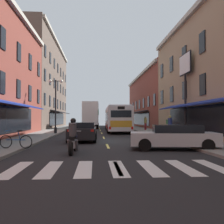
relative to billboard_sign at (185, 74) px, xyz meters
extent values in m
cube|color=black|center=(-7.05, -2.77, -5.55)|extent=(34.80, 80.00, 0.10)
cube|color=#DBCC4C|center=(-7.05, -12.77, -5.50)|extent=(0.14, 2.40, 0.01)
cube|color=#DBCC4C|center=(-7.05, -6.27, -5.50)|extent=(0.14, 2.40, 0.01)
cube|color=#DBCC4C|center=(-7.05, 0.23, -5.50)|extent=(0.14, 2.40, 0.01)
cube|color=#DBCC4C|center=(-7.05, 6.73, -5.50)|extent=(0.14, 2.40, 0.01)
cube|color=#DBCC4C|center=(-7.05, 13.23, -5.50)|extent=(0.14, 2.40, 0.01)
cube|color=#DBCC4C|center=(-7.05, 19.73, -5.50)|extent=(0.14, 2.40, 0.01)
cube|color=#DBCC4C|center=(-7.05, 26.23, -5.50)|extent=(0.14, 2.40, 0.01)
cube|color=#DBCC4C|center=(-7.05, 32.73, -5.50)|extent=(0.14, 2.40, 0.01)
cube|color=silver|center=(-10.35, -12.77, -5.50)|extent=(0.50, 2.80, 0.01)
cube|color=silver|center=(-9.25, -12.77, -5.50)|extent=(0.50, 2.80, 0.01)
cube|color=silver|center=(-8.15, -12.77, -5.50)|extent=(0.50, 2.80, 0.01)
cube|color=silver|center=(-7.05, -12.77, -5.50)|extent=(0.50, 2.80, 0.01)
cube|color=silver|center=(-5.95, -12.77, -5.50)|extent=(0.50, 2.80, 0.01)
cube|color=silver|center=(-4.85, -12.77, -5.50)|extent=(0.50, 2.80, 0.01)
cube|color=silver|center=(-3.75, -12.77, -5.50)|extent=(0.50, 2.80, 0.01)
cube|color=gray|center=(-12.95, -2.77, -5.43)|extent=(3.00, 80.00, 0.14)
cube|color=gray|center=(-1.15, -2.77, -5.43)|extent=(3.00, 80.00, 0.14)
cube|color=black|center=(-14.41, -2.77, -3.95)|extent=(0.10, 16.00, 2.10)
cube|color=navy|center=(-13.70, -2.77, -2.75)|extent=(1.38, 14.93, 0.44)
cube|color=black|center=(-14.41, -2.77, -1.30)|extent=(0.10, 1.00, 1.60)
cube|color=black|center=(-14.41, 1.04, -1.30)|extent=(0.10, 1.00, 1.60)
cube|color=black|center=(-14.41, 4.85, -1.30)|extent=(0.10, 1.00, 1.60)
cube|color=black|center=(-14.41, 8.66, -1.30)|extent=(0.10, 1.00, 1.60)
cube|color=black|center=(-14.41, -2.77, 1.90)|extent=(0.10, 1.00, 1.60)
cube|color=black|center=(-14.41, 1.04, 1.90)|extent=(0.10, 1.00, 1.60)
cube|color=black|center=(-14.41, 4.85, 1.90)|extent=(0.10, 1.00, 1.60)
cube|color=black|center=(-14.41, 8.66, 1.90)|extent=(0.10, 1.00, 1.60)
cube|color=brown|center=(-18.45, 23.90, 2.04)|extent=(8.00, 26.57, 15.08)
cube|color=#B2AD9E|center=(-14.35, 23.90, 9.22)|extent=(0.44, 26.07, 0.40)
cube|color=black|center=(-14.41, 23.90, -3.95)|extent=(0.10, 16.00, 2.10)
cube|color=black|center=(-13.70, 23.90, -2.75)|extent=(1.38, 14.93, 0.44)
cube|color=black|center=(-14.41, 12.47, -1.30)|extent=(0.10, 1.00, 1.60)
cube|color=black|center=(-14.41, 16.28, -1.30)|extent=(0.10, 1.00, 1.60)
cube|color=black|center=(-14.41, 20.09, -1.30)|extent=(0.10, 1.00, 1.60)
cube|color=black|center=(-14.41, 23.90, -1.30)|extent=(0.10, 1.00, 1.60)
cube|color=black|center=(-14.41, 27.71, -1.30)|extent=(0.10, 1.00, 1.60)
cube|color=black|center=(-14.41, 31.52, -1.30)|extent=(0.10, 1.00, 1.60)
cube|color=black|center=(-14.41, 35.33, -1.30)|extent=(0.10, 1.00, 1.60)
cube|color=black|center=(-14.41, 12.47, 1.90)|extent=(0.10, 1.00, 1.60)
cube|color=black|center=(-14.41, 16.28, 1.90)|extent=(0.10, 1.00, 1.60)
cube|color=black|center=(-14.41, 20.09, 1.90)|extent=(0.10, 1.00, 1.60)
cube|color=black|center=(-14.41, 23.90, 1.90)|extent=(0.10, 1.00, 1.60)
cube|color=black|center=(-14.41, 27.71, 1.90)|extent=(0.10, 1.00, 1.60)
cube|color=black|center=(-14.41, 31.52, 1.90)|extent=(0.10, 1.00, 1.60)
cube|color=black|center=(-14.41, 35.33, 1.90)|extent=(0.10, 1.00, 1.60)
cube|color=black|center=(-14.41, 12.47, 5.10)|extent=(0.10, 1.00, 1.60)
cube|color=black|center=(-14.41, 16.28, 5.10)|extent=(0.10, 1.00, 1.60)
cube|color=black|center=(-14.41, 20.09, 5.10)|extent=(0.10, 1.00, 1.60)
cube|color=black|center=(-14.41, 23.90, 5.10)|extent=(0.10, 1.00, 1.60)
cube|color=black|center=(-14.41, 27.71, 5.10)|extent=(0.10, 1.00, 1.60)
cube|color=black|center=(-14.41, 31.52, 5.10)|extent=(0.10, 1.00, 1.60)
cube|color=black|center=(-14.41, 35.33, 5.10)|extent=(0.10, 1.00, 1.60)
cube|color=#B2AD9E|center=(0.25, -2.77, 5.02)|extent=(0.44, 26.07, 0.40)
cube|color=black|center=(0.31, -2.77, -3.95)|extent=(0.10, 16.00, 2.10)
cube|color=navy|center=(-0.40, -2.77, -2.75)|extent=(1.38, 14.93, 0.44)
cube|color=black|center=(0.31, -2.77, -1.30)|extent=(0.10, 1.00, 1.60)
cube|color=black|center=(0.31, 1.04, -1.30)|extent=(0.10, 1.00, 1.60)
cube|color=black|center=(0.31, 4.85, -1.30)|extent=(0.10, 1.00, 1.60)
cube|color=black|center=(0.31, 8.66, -1.30)|extent=(0.10, 1.00, 1.60)
cube|color=black|center=(0.31, -2.77, 1.90)|extent=(0.10, 1.00, 1.60)
cube|color=black|center=(0.31, 1.04, 1.90)|extent=(0.10, 1.00, 1.60)
cube|color=black|center=(0.31, 4.85, 1.90)|extent=(0.10, 1.00, 1.60)
cube|color=black|center=(0.31, 8.66, 1.90)|extent=(0.10, 1.00, 1.60)
cube|color=brown|center=(4.35, 23.90, -0.69)|extent=(8.00, 26.57, 9.63)
cube|color=#B2AD9E|center=(0.25, 23.90, 3.78)|extent=(0.44, 26.07, 0.40)
cube|color=black|center=(0.31, 23.90, -3.95)|extent=(0.10, 16.00, 2.10)
cube|color=black|center=(-0.40, 23.90, -2.75)|extent=(1.38, 14.93, 0.44)
cube|color=black|center=(0.31, 12.47, -1.30)|extent=(0.10, 1.00, 1.60)
cube|color=black|center=(0.31, 16.28, -1.30)|extent=(0.10, 1.00, 1.60)
cube|color=black|center=(0.31, 20.09, -1.30)|extent=(0.10, 1.00, 1.60)
cube|color=black|center=(0.31, 23.90, -1.30)|extent=(0.10, 1.00, 1.60)
cube|color=black|center=(0.31, 27.71, -1.30)|extent=(0.10, 1.00, 1.60)
cube|color=black|center=(0.31, 31.52, -1.30)|extent=(0.10, 1.00, 1.60)
cube|color=black|center=(0.31, 35.33, -1.30)|extent=(0.10, 1.00, 1.60)
cylinder|color=black|center=(0.00, 0.00, -2.67)|extent=(0.18, 0.18, 5.39)
cylinder|color=black|center=(0.00, 0.00, -5.24)|extent=(0.40, 0.40, 0.24)
cube|color=black|center=(0.00, 0.00, 0.85)|extent=(0.10, 2.58, 1.80)
cube|color=white|center=(-0.06, 0.00, 0.85)|extent=(0.04, 2.42, 1.64)
cube|color=white|center=(0.06, 0.00, 0.85)|extent=(0.04, 2.42, 1.64)
cube|color=silver|center=(-5.10, 9.50, -3.88)|extent=(2.80, 12.17, 2.55)
cube|color=silver|center=(-5.10, 9.50, -2.54)|extent=(2.58, 10.97, 0.16)
cube|color=black|center=(-5.09, 9.80, -3.71)|extent=(2.79, 9.77, 0.96)
cube|color=maroon|center=(-5.10, 9.50, -4.90)|extent=(2.82, 11.77, 0.36)
cube|color=black|center=(-4.97, 15.52, -3.71)|extent=(2.25, 0.17, 1.10)
cube|color=black|center=(-5.22, 3.48, -3.42)|extent=(2.05, 0.16, 0.70)
cube|color=gold|center=(-5.22, 3.47, -4.40)|extent=(2.15, 0.14, 0.64)
cube|color=black|center=(-5.22, 3.47, -2.82)|extent=(0.70, 0.11, 0.28)
cube|color=red|center=(-6.32, 3.48, -4.80)|extent=(0.20, 0.08, 0.28)
cube|color=red|center=(-4.13, 3.44, -4.80)|extent=(0.20, 0.08, 0.28)
cylinder|color=black|center=(-6.19, 13.58, -5.00)|extent=(0.32, 1.01, 1.00)
cylinder|color=black|center=(-3.84, 13.54, -5.00)|extent=(0.32, 1.01, 1.00)
cylinder|color=black|center=(-6.34, 5.96, -5.00)|extent=(0.32, 1.01, 1.00)
cylinder|color=black|center=(-4.00, 5.91, -5.00)|extent=(0.32, 1.01, 1.00)
cube|color=#B21E19|center=(-8.37, 22.13, -3.95)|extent=(2.36, 2.17, 2.40)
cube|color=black|center=(-8.34, 23.14, -3.10)|extent=(2.00, 0.16, 0.80)
cube|color=white|center=(-8.47, 18.68, -3.05)|extent=(2.54, 4.87, 3.51)
cube|color=#196633|center=(-7.25, 18.65, -2.88)|extent=(0.14, 2.88, 0.90)
cube|color=black|center=(-8.44, 19.73, -4.95)|extent=(2.09, 6.55, 0.24)
cylinder|color=black|center=(-9.48, 21.96, -5.05)|extent=(0.31, 0.91, 0.90)
cylinder|color=black|center=(-7.28, 21.90, -5.05)|extent=(0.31, 0.91, 0.90)
cylinder|color=black|center=(-9.59, 17.99, -5.05)|extent=(0.31, 0.91, 0.90)
cylinder|color=black|center=(-7.39, 17.93, -5.05)|extent=(0.31, 0.91, 0.90)
cube|color=silver|center=(-3.69, -8.11, -4.93)|extent=(4.68, 2.47, 0.66)
cube|color=black|center=(-3.51, -8.14, -4.42)|extent=(2.63, 2.01, 0.43)
cube|color=red|center=(-1.61, -9.16, -4.70)|extent=(0.09, 0.21, 0.14)
cube|color=red|center=(-1.39, -7.71, -4.70)|extent=(0.09, 0.21, 0.14)
cylinder|color=black|center=(-5.33, -8.74, -5.18)|extent=(0.67, 0.31, 0.64)
cylinder|color=black|center=(-5.07, -7.03, -5.18)|extent=(0.67, 0.31, 0.64)
cylinder|color=black|center=(-2.30, -9.19, -5.18)|extent=(0.67, 0.31, 0.64)
cylinder|color=black|center=(-2.04, -7.48, -5.18)|extent=(0.67, 0.31, 0.64)
cube|color=black|center=(-8.67, -2.97, -4.90)|extent=(1.94, 4.25, 0.72)
cube|color=black|center=(-8.67, -3.13, -4.36)|extent=(1.74, 2.31, 0.43)
cube|color=red|center=(-9.46, -5.04, -4.64)|extent=(0.20, 0.06, 0.14)
cube|color=red|center=(-7.97, -5.07, -4.64)|extent=(0.20, 0.06, 0.14)
cylinder|color=black|center=(-9.52, -1.54, -5.18)|extent=(0.23, 0.64, 0.64)
cylinder|color=black|center=(-7.77, -1.57, -5.18)|extent=(0.23, 0.64, 0.64)
cylinder|color=black|center=(-9.58, -4.36, -5.18)|extent=(0.23, 0.64, 0.64)
cylinder|color=black|center=(-7.82, -4.39, -5.18)|extent=(0.23, 0.64, 0.64)
cube|color=maroon|center=(-8.47, 30.90, -4.96)|extent=(1.97, 4.48, 0.61)
cube|color=black|center=(-8.47, 30.72, -4.46)|extent=(1.77, 2.44, 0.45)
cube|color=red|center=(-9.27, 28.71, -4.76)|extent=(0.20, 0.06, 0.14)
cube|color=red|center=(-7.76, 28.68, -4.76)|extent=(0.20, 0.06, 0.14)
cylinder|color=black|center=(-9.33, 32.44, -5.18)|extent=(0.23, 0.64, 0.64)
cylinder|color=black|center=(-7.55, 32.40, -5.18)|extent=(0.23, 0.64, 0.64)
cylinder|color=black|center=(-9.39, 29.39, -5.18)|extent=(0.23, 0.64, 0.64)
cylinder|color=black|center=(-7.61, 29.36, -5.18)|extent=(0.23, 0.64, 0.64)
cylinder|color=black|center=(-8.77, -8.47, -5.19)|extent=(0.14, 0.62, 0.62)
cylinder|color=black|center=(-8.86, -9.91, -5.19)|extent=(0.16, 0.63, 0.62)
cylinder|color=#B2B2B7|center=(-8.78, -8.59, -4.89)|extent=(0.09, 0.33, 0.68)
ellipsoid|color=navy|center=(-8.81, -9.01, -4.69)|extent=(0.35, 0.58, 0.28)
cube|color=black|center=(-8.83, -9.41, -4.76)|extent=(0.29, 0.57, 0.12)
cube|color=#B2B2B7|center=(-8.82, -9.19, -5.10)|extent=(0.26, 0.41, 0.30)
cylinder|color=#B2B2B7|center=(-8.79, -8.69, -4.48)|extent=(0.62, 0.08, 0.04)
cylinder|color=#4C4C51|center=(-8.83, -9.34, -4.37)|extent=(0.37, 0.48, 0.66)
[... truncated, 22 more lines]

